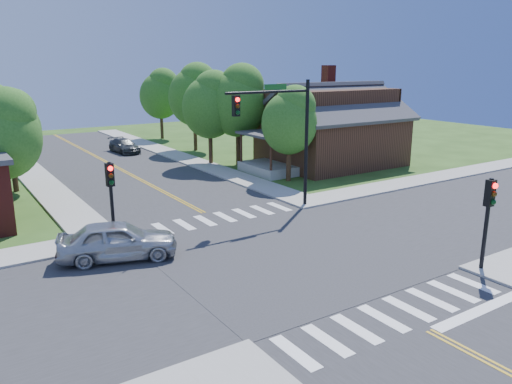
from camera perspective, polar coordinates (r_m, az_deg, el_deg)
ground at (r=21.68m, az=3.26°, el=-7.30°), size 100.00×100.00×0.00m
road_ns at (r=21.67m, az=3.26°, el=-7.25°), size 10.00×90.00×0.04m
road_ew at (r=21.67m, az=3.26°, el=-7.24°), size 90.00×10.00×0.04m
intersection_patch at (r=21.68m, az=3.26°, el=-7.30°), size 10.20×10.20×0.06m
sidewalk_ne at (r=43.14m, az=7.71°, el=3.69°), size 40.00×40.00×0.14m
crosswalk_north at (r=26.60m, az=-4.70°, el=-3.05°), size 8.85×2.00×0.01m
crosswalk_south at (r=17.54m, az=15.71°, el=-13.20°), size 8.85×2.00×0.01m
centerline at (r=21.66m, az=3.26°, el=-7.19°), size 0.30×90.00×0.01m
stop_bar at (r=18.68m, az=24.21°, el=-12.36°), size 4.60×0.45×0.09m
signal_mast_ne at (r=27.14m, az=3.05°, el=7.71°), size 5.30×0.42×7.20m
signal_pole_se at (r=21.23m, az=25.07°, el=-1.58°), size 0.34×0.42×3.80m
signal_pole_nw at (r=23.28m, az=-16.26°, el=0.54°), size 0.34×0.42×3.80m
house_ne at (r=41.01m, az=8.57°, el=7.71°), size 13.05×8.80×7.11m
tree_e_a at (r=34.65m, az=4.00°, el=8.35°), size 3.92×3.72×6.66m
tree_e_b at (r=40.29m, az=-1.98°, el=10.59°), size 4.78×4.54×8.12m
tree_e_c at (r=47.59m, az=-6.98°, el=11.16°), size 4.83×4.59×8.21m
tree_e_d at (r=55.97m, az=-10.79°, el=11.10°), size 4.49×4.27×7.63m
tree_w_a at (r=29.80m, az=-26.94°, el=6.15°), size 4.07×3.86×6.91m
tree_house at (r=40.53m, az=-5.18°, el=10.08°), size 4.47×4.25×7.60m
tree_bldg at (r=35.14m, az=-26.32°, el=6.91°), size 3.88×3.68×6.59m
car_silver at (r=21.74m, az=-15.52°, el=-5.42°), size 4.88×6.05×1.66m
car_dgrey at (r=47.92m, az=-14.82°, el=5.08°), size 2.32×4.54×1.25m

